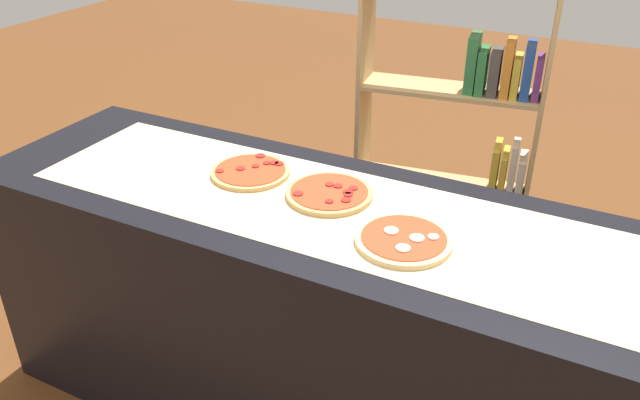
{
  "coord_description": "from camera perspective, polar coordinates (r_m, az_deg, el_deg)",
  "views": [
    {
      "loc": [
        0.81,
        -1.58,
        1.94
      ],
      "look_at": [
        0.0,
        0.0,
        0.95
      ],
      "focal_mm": 36.23,
      "sensor_mm": 36.0,
      "label": 1
    }
  ],
  "objects": [
    {
      "name": "bookshelf",
      "position": [
        3.07,
        12.9,
        4.73
      ],
      "size": [
        0.84,
        0.34,
        1.45
      ],
      "color": "tan",
      "rests_on": "ground_plane"
    },
    {
      "name": "pizza_pepperoni_1",
      "position": [
        2.09,
        0.84,
        0.58
      ],
      "size": [
        0.28,
        0.28,
        0.02
      ],
      "color": "tan",
      "rests_on": "parchment_paper"
    },
    {
      "name": "pizza_mozzarella_2",
      "position": [
        1.86,
        7.41,
        -3.5
      ],
      "size": [
        0.28,
        0.28,
        0.02
      ],
      "color": "#E5C17F",
      "rests_on": "parchment_paper"
    },
    {
      "name": "pizza_pepperoni_0",
      "position": [
        2.24,
        -6.16,
        2.51
      ],
      "size": [
        0.27,
        0.27,
        0.02
      ],
      "color": "tan",
      "rests_on": "parchment_paper"
    },
    {
      "name": "parchment_paper",
      "position": [
        2.04,
        0.0,
        -0.47
      ],
      "size": [
        1.95,
        0.54,
        0.0
      ],
      "primitive_type": "cube",
      "color": "beige",
      "rests_on": "counter"
    },
    {
      "name": "counter",
      "position": [
        2.31,
        0.0,
        -10.59
      ],
      "size": [
        2.41,
        0.73,
        0.93
      ],
      "primitive_type": "cube",
      "color": "black",
      "rests_on": "ground_plane"
    }
  ]
}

